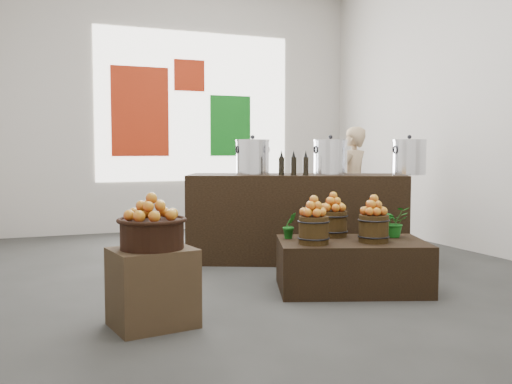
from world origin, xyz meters
name	(u,v)px	position (x,y,z in m)	size (l,w,h in m)	color
ground	(258,271)	(0.00, 0.00, 0.00)	(7.00, 7.00, 0.00)	#373835
back_wall	(177,106)	(0.00, 3.50, 2.00)	(6.00, 0.04, 4.00)	beige
back_opening	(195,107)	(0.30, 3.48, 2.00)	(3.20, 0.02, 2.40)	white
deco_red_left	(140,112)	(-0.60, 3.47, 1.90)	(0.90, 0.04, 1.40)	#A9250D
deco_green_right	(230,126)	(0.90, 3.47, 1.70)	(0.70, 0.04, 1.00)	#106C18
deco_red_upper	(189,75)	(0.20, 3.47, 2.50)	(0.50, 0.04, 0.50)	#A9250D
crate	(153,287)	(-1.43, -1.47, 0.29)	(0.58, 0.47, 0.58)	#4C3723
wicker_basket	(152,234)	(-1.43, -1.47, 0.68)	(0.46, 0.46, 0.21)	black
apples_in_basket	(152,207)	(-1.43, -1.47, 0.88)	(0.36, 0.36, 0.19)	#980413
display_table	(352,265)	(0.50, -1.07, 0.23)	(1.34, 0.82, 0.46)	black
apple_bucket_front_left	(314,230)	(0.08, -1.12, 0.59)	(0.27, 0.27, 0.25)	#3B2710
apples_in_bucket_front_left	(314,206)	(0.08, -1.12, 0.80)	(0.20, 0.20, 0.18)	#980413
apple_bucket_front_right	(374,229)	(0.63, -1.23, 0.59)	(0.27, 0.27, 0.25)	#3B2710
apples_in_bucket_front_right	(374,205)	(0.63, -1.23, 0.80)	(0.20, 0.20, 0.18)	#980413
apple_bucket_rear	(333,224)	(0.46, -0.79, 0.59)	(0.27, 0.27, 0.25)	#3B2710
apples_in_bucket_rear	(333,202)	(0.46, -0.79, 0.80)	(0.20, 0.20, 0.18)	#980413
herb_garnish_right	(394,222)	(0.98, -1.05, 0.61)	(0.26, 0.23, 0.29)	#135D17
herb_garnish_left	(290,226)	(0.02, -0.75, 0.59)	(0.14, 0.11, 0.25)	#135D17
counter	(296,218)	(0.63, 0.39, 0.51)	(2.48, 0.79, 1.01)	black
stock_pot_left	(253,158)	(0.17, 0.60, 1.20)	(0.38, 0.38, 0.38)	silver
stock_pot_center	(330,158)	(0.99, 0.23, 1.20)	(0.38, 0.38, 0.38)	silver
stock_pot_right	(409,158)	(1.81, -0.14, 1.20)	(0.38, 0.38, 0.38)	silver
oil_cruets	(297,163)	(0.53, 0.17, 1.15)	(0.27, 0.07, 0.28)	black
shopper	(352,184)	(2.00, 1.41, 0.81)	(0.59, 0.39, 1.62)	tan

